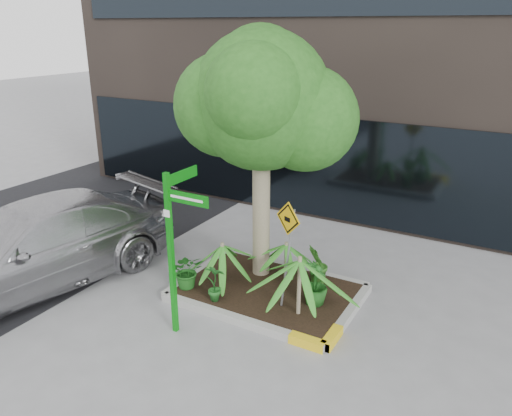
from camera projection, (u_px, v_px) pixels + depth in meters
The scene contains 14 objects.
ground at pixel (251, 300), 9.30m from camera, with size 80.00×80.00×0.00m, color gray.
asphalt_road at pixel (23, 232), 12.30m from camera, with size 7.00×80.00×0.01m, color black.
planter at pixel (269, 292), 9.38m from camera, with size 3.35×2.36×0.15m.
tree at pixel (262, 101), 8.86m from camera, with size 3.24×2.88×4.87m.
palm_front at pixel (300, 261), 8.24m from camera, with size 1.21×1.21×1.34m.
palm_left at pixel (222, 245), 9.38m from camera, with size 0.93×0.93×1.03m.
palm_back at pixel (286, 245), 9.59m from camera, with size 0.84×0.84×0.93m.
parked_car at pixel (35, 245), 9.64m from camera, with size 2.27×5.59×1.62m, color #A1A1A5.
shrub_a at pixel (187, 271), 9.34m from camera, with size 0.61×0.61×0.68m, color #1A5618.
shrub_b at pixel (315, 284), 8.76m from camera, with size 0.44×0.44×0.79m, color #1F601D.
shrub_c at pixel (215, 282), 8.86m from camera, with size 0.39×0.39×0.74m, color #1D601E.
shrub_d at pixel (318, 265), 9.40m from camera, with size 0.46×0.46×0.84m, color #29601C.
street_sign_post at pixel (175, 237), 7.80m from camera, with size 0.82×0.80×2.75m.
cattle_sign at pixel (288, 237), 8.43m from camera, with size 0.55×0.29×1.93m.
Camera 1 is at (4.09, -7.03, 4.82)m, focal length 35.00 mm.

